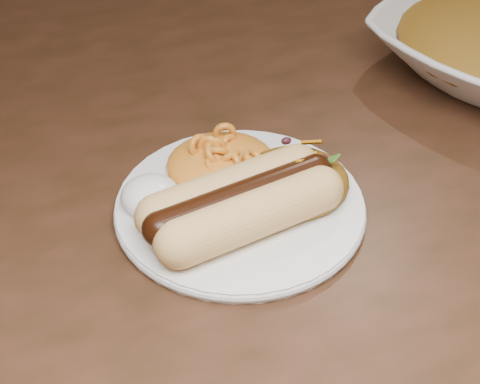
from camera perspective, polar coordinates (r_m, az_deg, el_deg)
name	(u,v)px	position (r m, az deg, el deg)	size (l,w,h in m)	color
table	(138,295)	(0.65, -7.94, -7.95)	(1.60, 0.90, 0.75)	#442317
plate	(240,207)	(0.58, 0.00, -1.14)	(0.20, 0.20, 0.01)	white
hotdog	(241,202)	(0.55, 0.10, -0.77)	(0.14, 0.09, 0.04)	#FDC36E
mac_and_cheese	(220,150)	(0.60, -1.53, 3.26)	(0.09, 0.08, 0.04)	orange
sour_cream	(150,190)	(0.57, -7.00, 0.15)	(0.05, 0.05, 0.03)	white
taco_salad	(294,173)	(0.58, 4.20, 1.47)	(0.09, 0.09, 0.04)	#B1300C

